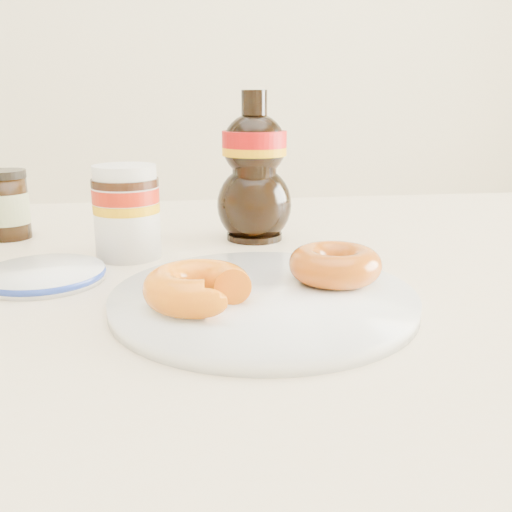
{
  "coord_description": "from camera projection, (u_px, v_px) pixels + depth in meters",
  "views": [
    {
      "loc": [
        -0.05,
        -0.52,
        0.94
      ],
      "look_at": [
        0.03,
        0.02,
        0.79
      ],
      "focal_mm": 40.0,
      "sensor_mm": 36.0,
      "label": 1
    }
  ],
  "objects": [
    {
      "name": "plate",
      "position": [
        263.0,
        299.0,
        0.53
      ],
      "size": [
        0.28,
        0.28,
        0.01
      ],
      "color": "white",
      "rests_on": "dining_table"
    },
    {
      "name": "donut_whole",
      "position": [
        335.0,
        264.0,
        0.56
      ],
      "size": [
        0.1,
        0.1,
        0.03
      ],
      "primitive_type": "torus",
      "rotation": [
        0.0,
        0.0,
        -0.1
      ],
      "color": "#A1400A",
      "rests_on": "plate"
    },
    {
      "name": "syrup_bottle",
      "position": [
        254.0,
        167.0,
        0.76
      ],
      "size": [
        0.12,
        0.12,
        0.2
      ],
      "primitive_type": null,
      "rotation": [
        0.0,
        0.0,
        0.35
      ],
      "color": "black",
      "rests_on": "dining_table"
    },
    {
      "name": "donut_bitten",
      "position": [
        198.0,
        287.0,
        0.49
      ],
      "size": [
        0.1,
        0.1,
        0.03
      ],
      "primitive_type": "torus",
      "rotation": [
        0.0,
        0.0,
        -0.05
      ],
      "color": "orange",
      "rests_on": "plate"
    },
    {
      "name": "dark_jar",
      "position": [
        7.0,
        205.0,
        0.78
      ],
      "size": [
        0.06,
        0.06,
        0.09
      ],
      "rotation": [
        0.0,
        0.0,
        -0.39
      ],
      "color": "black",
      "rests_on": "dining_table"
    },
    {
      "name": "blue_rim_saucer",
      "position": [
        43.0,
        275.0,
        0.6
      ],
      "size": [
        0.13,
        0.13,
        0.01
      ],
      "color": "white",
      "rests_on": "dining_table"
    },
    {
      "name": "dining_table",
      "position": [
        225.0,
        336.0,
        0.67
      ],
      "size": [
        1.4,
        0.9,
        0.75
      ],
      "color": "beige",
      "rests_on": "ground"
    },
    {
      "name": "nutella_jar",
      "position": [
        127.0,
        208.0,
        0.68
      ],
      "size": [
        0.08,
        0.08,
        0.11
      ],
      "rotation": [
        0.0,
        0.0,
        -0.11
      ],
      "color": "white",
      "rests_on": "dining_table"
    }
  ]
}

